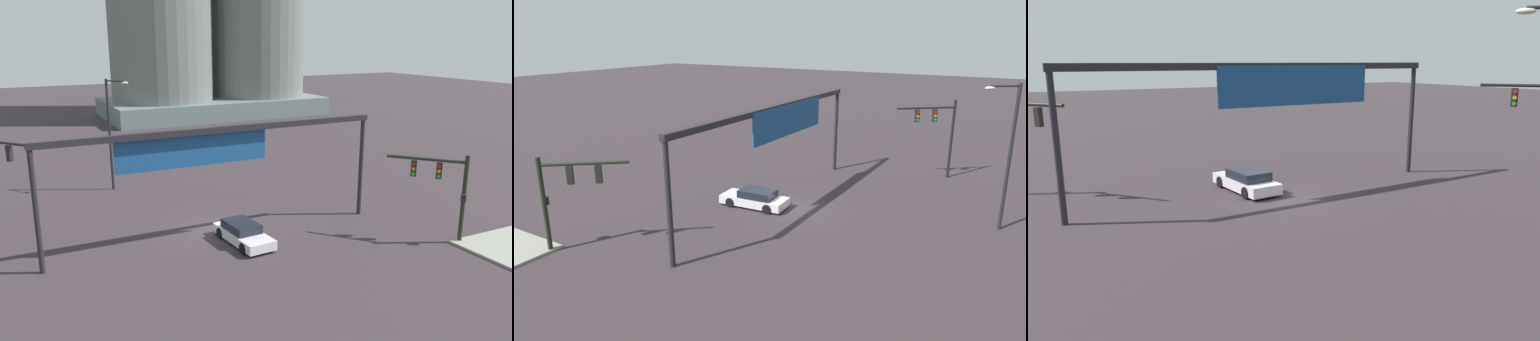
{
  "view_description": "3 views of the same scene",
  "coord_description": "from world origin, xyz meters",
  "views": [
    {
      "loc": [
        -11.64,
        -28.76,
        11.92
      ],
      "look_at": [
        2.98,
        -0.15,
        3.57
      ],
      "focal_mm": 36.79,
      "sensor_mm": 36.0,
      "label": 1
    },
    {
      "loc": [
        25.98,
        13.64,
        11.48
      ],
      "look_at": [
        -0.93,
        -2.54,
        2.1
      ],
      "focal_mm": 33.03,
      "sensor_mm": 36.0,
      "label": 2
    },
    {
      "loc": [
        12.06,
        20.38,
        6.91
      ],
      "look_at": [
        0.71,
        1.11,
        1.86
      ],
      "focal_mm": 33.93,
      "sensor_mm": 36.0,
      "label": 3
    }
  ],
  "objects": [
    {
      "name": "ground_plane",
      "position": [
        0.0,
        0.0,
        0.0
      ],
      "size": [
        211.44,
        211.44,
        0.0
      ],
      "primitive_type": "plane",
      "color": "#362D31"
    },
    {
      "name": "sedan_car_approaching",
      "position": [
        0.86,
        -2.63,
        0.57
      ],
      "size": [
        2.13,
        4.63,
        1.21
      ],
      "rotation": [
        0.0,
        0.0,
        -1.5
      ],
      "color": "silver",
      "rests_on": "ground"
    },
    {
      "name": "overhead_sign_gantry",
      "position": [
        -0.47,
        -1.56,
        5.69
      ],
      "size": [
        20.68,
        0.43,
        6.85
      ],
      "color": "#232128",
      "rests_on": "ground"
    }
  ]
}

